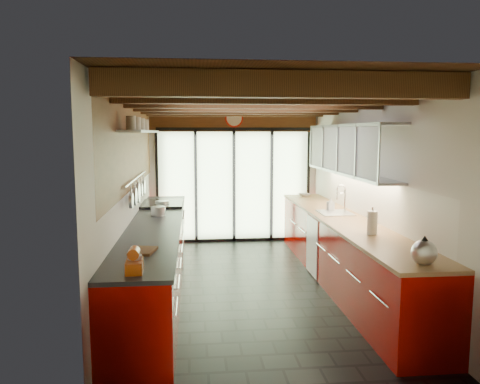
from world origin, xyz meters
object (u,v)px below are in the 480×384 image
(stand_mixer, at_px, (134,262))
(soap_bottle, at_px, (331,204))
(kettle, at_px, (424,251))
(paper_towel, at_px, (372,223))
(bowl, at_px, (305,195))

(stand_mixer, xyz_separation_m, soap_bottle, (2.54, 2.86, 0.02))
(soap_bottle, bearing_deg, kettle, -90.00)
(paper_towel, xyz_separation_m, soap_bottle, (0.00, 1.65, -0.03))
(kettle, relative_size, paper_towel, 0.97)
(kettle, relative_size, soap_bottle, 1.52)
(soap_bottle, distance_m, bowl, 1.64)
(kettle, bearing_deg, bowl, 90.00)
(kettle, bearing_deg, stand_mixer, 179.87)
(stand_mixer, distance_m, paper_towel, 2.82)
(bowl, bearing_deg, paper_towel, -90.00)
(soap_bottle, relative_size, bowl, 0.99)
(kettle, xyz_separation_m, soap_bottle, (0.00, 2.87, -0.01))
(stand_mixer, bearing_deg, bowl, 60.52)
(kettle, height_order, bowl, kettle)
(stand_mixer, height_order, soap_bottle, stand_mixer)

